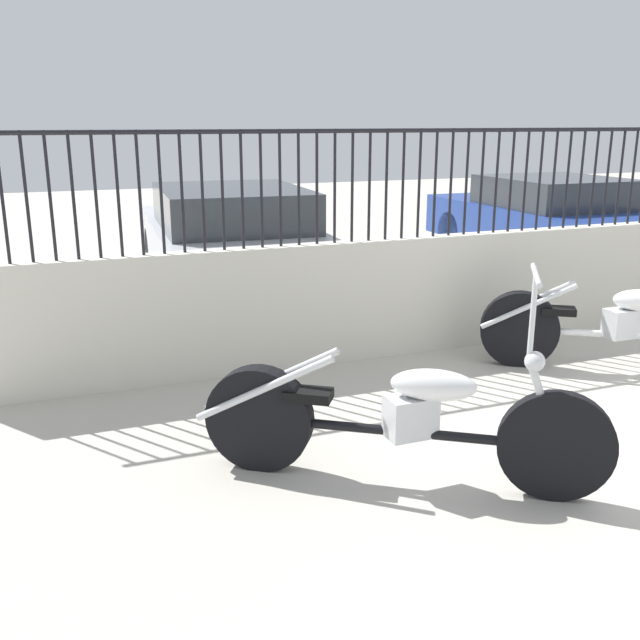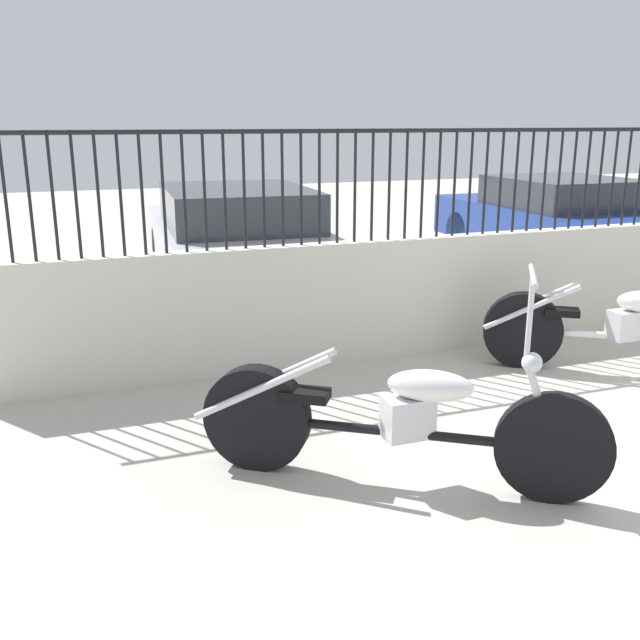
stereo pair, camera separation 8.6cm
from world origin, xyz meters
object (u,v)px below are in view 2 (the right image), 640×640
Objects in this scene: car_silver at (236,240)px; car_blue at (555,219)px; motorcycle_black at (376,419)px; motorcycle_white at (605,327)px.

car_silver is 1.15× the size of car_blue.
motorcycle_white is (2.55, 1.06, 0.01)m from motorcycle_black.
motorcycle_black is 4.87m from car_silver.
car_silver is 4.82m from car_blue.
motorcycle_white is 0.48× the size of car_blue.
motorcycle_black is at bearing -124.96° from motorcycle_white.
car_silver reaches higher than car_blue.
motorcycle_white is at bearing 149.27° from car_blue.
motorcycle_white is 4.84m from car_blue.
motorcycle_black is at bearing 136.79° from car_blue.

